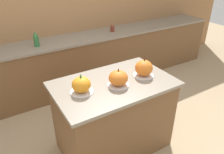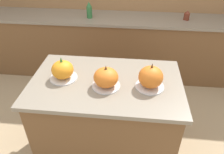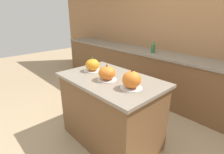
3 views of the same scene
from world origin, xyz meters
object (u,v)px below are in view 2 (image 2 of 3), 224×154
(pumpkin_cake_center, at_px, (106,78))
(bottle_short, at_px, (187,15))
(pumpkin_cake_left, at_px, (63,70))
(pumpkin_cake_right, at_px, (151,78))
(bottle_tall, at_px, (89,10))

(pumpkin_cake_center, height_order, bottle_short, pumpkin_cake_center)
(pumpkin_cake_left, xyz_separation_m, bottle_short, (1.26, 1.50, -0.00))
(pumpkin_cake_right, xyz_separation_m, bottle_tall, (-0.77, 1.49, 0.03))
(pumpkin_cake_center, xyz_separation_m, bottle_short, (0.89, 1.57, -0.00))
(pumpkin_cake_left, bearing_deg, bottle_tall, 92.09)
(bottle_short, bearing_deg, pumpkin_cake_center, -119.50)
(pumpkin_cake_right, xyz_separation_m, bottle_short, (0.54, 1.55, -0.01))
(pumpkin_cake_center, height_order, pumpkin_cake_right, pumpkin_cake_right)
(bottle_tall, height_order, bottle_short, bottle_tall)
(pumpkin_cake_center, relative_size, bottle_tall, 1.02)
(pumpkin_cake_left, bearing_deg, pumpkin_cake_right, -3.69)
(pumpkin_cake_center, bearing_deg, bottle_tall, 105.64)
(bottle_short, bearing_deg, pumpkin_cake_right, -109.34)
(pumpkin_cake_left, relative_size, bottle_tall, 1.04)
(bottle_tall, relative_size, bottle_short, 1.73)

